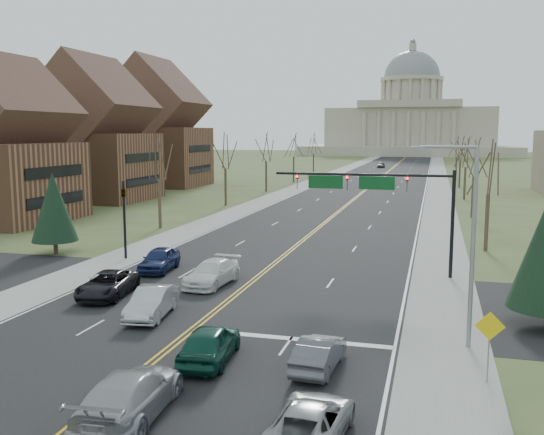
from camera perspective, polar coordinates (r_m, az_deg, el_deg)
The scene contains 38 objects.
ground at distance 31.40m, azimuth -6.82°, elevation -9.90°, with size 600.00×600.00×0.00m, color #445329.
road at distance 138.49m, azimuth 10.39°, elevation 3.88°, with size 20.00×380.00×0.01m, color black.
cross_road at distance 36.80m, azimuth -3.32°, elevation -7.16°, with size 120.00×14.00×0.01m, color black.
sidewalk_left at distance 139.97m, azimuth 5.48°, elevation 4.02°, with size 4.00×380.00×0.03m, color gray.
sidewalk_right at distance 138.03m, azimuth 15.37°, elevation 3.72°, with size 4.00×380.00×0.03m, color gray.
center_line at distance 138.48m, azimuth 10.39°, elevation 3.88°, with size 0.42×380.00×0.01m, color gold.
edge_line_left at distance 139.62m, azimuth 6.37°, elevation 4.00°, with size 0.15×380.00×0.01m, color silver.
edge_line_right at distance 138.03m, azimuth 14.46°, elevation 3.75°, with size 0.15×380.00×0.01m, color silver.
stop_bar at distance 29.05m, azimuth 1.80°, elevation -11.31°, with size 9.50×0.50×0.01m, color silver.
capitol at distance 277.87m, azimuth 12.90°, elevation 8.74°, with size 90.00×60.00×50.00m.
signal_mast at distance 41.55m, azimuth 9.75°, elevation 2.55°, with size 12.12×0.44×7.20m.
signal_left at distance 47.43m, azimuth -13.74°, elevation 0.61°, with size 0.32×0.36×6.00m.
street_light at distance 28.08m, azimuth 17.90°, elevation -1.40°, with size 2.90×0.25×9.07m.
warn_sign at distance 24.97m, azimuth 19.79°, elevation -10.22°, with size 1.13×0.07×2.87m.
tree_r_0 at distance 51.96m, azimuth 19.78°, elevation 4.14°, with size 3.74×3.74×8.50m.
tree_l_0 at distance 61.84m, azimuth -10.63°, elevation 5.37°, with size 3.96×3.96×9.00m.
tree_r_1 at distance 71.88m, azimuth 18.51°, elevation 5.13°, with size 3.74×3.74×8.50m.
tree_l_1 at distance 80.33m, azimuth -4.42°, elevation 6.06°, with size 3.96×3.96×9.00m.
tree_r_2 at distance 91.84m, azimuth 17.80°, elevation 5.70°, with size 3.74×3.74×8.50m.
tree_l_2 at distance 99.40m, azimuth -0.56°, elevation 6.45°, with size 3.96×3.96×9.00m.
tree_r_3 at distance 111.81m, azimuth 17.34°, elevation 6.06°, with size 3.74×3.74×8.50m.
tree_l_3 at distance 118.78m, azimuth 2.06°, elevation 6.69°, with size 3.96×3.96×9.00m.
tree_r_4 at distance 131.80m, azimuth 17.01°, elevation 6.31°, with size 3.74×3.74×8.50m.
tree_l_4 at distance 138.33m, azimuth 3.94°, elevation 6.86°, with size 3.96×3.96×9.00m.
conifer_l at distance 51.27m, azimuth -19.86°, elevation 0.94°, with size 3.64×3.64×6.50m.
bldg_left_near at distance 71.79m, azimuth -24.14°, elevation 5.63°, with size 13.10×14.28×18.25m.
bldg_left_mid at distance 90.94m, azimuth -16.37°, elevation 6.99°, with size 15.10×14.28×20.75m.
bldg_left_far at distance 112.99m, azimuth -10.88°, elevation 7.81°, with size 17.10×14.28×23.25m.
car_nb_inner_lead at distance 26.24m, azimuth -5.88°, elevation -11.67°, with size 1.88×4.67×1.59m, color #0E3F30.
car_nb_outer_lead at distance 25.41m, azimuth 4.43°, elevation -12.59°, with size 1.45×4.15×1.37m, color #505258.
car_nb_outer_second at distance 20.01m, azimuth 3.64°, elevation -18.57°, with size 2.20×4.77×1.33m, color gray.
car_nb_inner_second at distance 21.90m, azimuth -13.22°, elevation -15.88°, with size 2.30×5.66×1.64m, color #A1A4A8.
car_sb_inner_lead at distance 32.69m, azimuth -11.25°, elevation -7.84°, with size 1.64×4.69×1.55m, color #AAACB2.
car_sb_outer_lead at distance 37.24m, azimuth -15.23°, elevation -6.09°, with size 2.40×5.21×1.45m, color black.
car_sb_inner_second at distance 38.80m, azimuth -5.68°, elevation -5.21°, with size 2.16×5.30×1.54m, color white.
car_sb_outer_second at distance 43.18m, azimuth -10.56°, elevation -3.89°, with size 1.92×4.78×1.63m, color navy.
car_far_nb at distance 115.61m, azimuth 10.68°, elevation 3.50°, with size 2.73×5.93×1.65m, color black.
car_far_sb at distance 171.13m, azimuth 10.23°, elevation 4.91°, with size 1.89×4.69×1.60m, color #4A4D52.
Camera 1 is at (11.26, -27.69, 9.62)m, focal length 40.00 mm.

